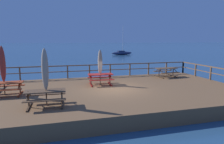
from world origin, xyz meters
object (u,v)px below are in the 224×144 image
object	(u,v)px
patio_umbrella_tall_back_left	(3,64)
patio_umbrella_tall_mid_right	(100,63)
patio_umbrella_tall_mid_left	(45,70)
sailboat_distant	(122,53)
picnic_table_front_right	(100,77)
picnic_table_mid_left	(166,71)
picnic_table_back_right	(3,86)
picnic_table_back_left	(45,95)

from	to	relation	value
patio_umbrella_tall_back_left	patio_umbrella_tall_mid_right	size ratio (longest dim) A/B	1.14
patio_umbrella_tall_mid_left	sailboat_distant	world-z (taller)	sailboat_distant
picnic_table_front_right	picnic_table_mid_left	distance (m)	6.26
picnic_table_back_right	sailboat_distant	distance (m)	44.55
picnic_table_mid_left	patio_umbrella_tall_back_left	size ratio (longest dim) A/B	0.66
picnic_table_back_left	sailboat_distant	distance (m)	45.94
picnic_table_back_right	picnic_table_front_right	distance (m)	6.09
picnic_table_back_right	picnic_table_front_right	xyz separation A→B (m)	(5.93, 1.37, -0.01)
picnic_table_back_left	picnic_table_mid_left	bearing A→B (deg)	29.96
patio_umbrella_tall_back_left	patio_umbrella_tall_mid_left	size ratio (longest dim) A/B	1.02
picnic_table_mid_left	picnic_table_back_right	bearing A→B (deg)	-166.38
picnic_table_mid_left	patio_umbrella_tall_mid_left	world-z (taller)	patio_umbrella_tall_mid_left
picnic_table_back_right	patio_umbrella_tall_back_left	xyz separation A→B (m)	(0.06, 0.06, 1.22)
picnic_table_front_right	picnic_table_back_left	distance (m)	5.34
picnic_table_back_left	patio_umbrella_tall_mid_right	bearing A→B (deg)	48.97
picnic_table_front_right	picnic_table_back_left	bearing A→B (deg)	-131.50
picnic_table_back_right	sailboat_distant	bearing A→B (deg)	63.20
picnic_table_back_left	patio_umbrella_tall_mid_right	world-z (taller)	patio_umbrella_tall_mid_right
picnic_table_front_right	patio_umbrella_tall_mid_left	size ratio (longest dim) A/B	0.65
picnic_table_back_left	picnic_table_mid_left	xyz separation A→B (m)	(9.61, 5.54, -0.00)
picnic_table_front_right	picnic_table_back_right	bearing A→B (deg)	-167.00
picnic_table_mid_left	picnic_table_front_right	bearing A→B (deg)	-165.78
patio_umbrella_tall_mid_right	patio_umbrella_tall_mid_left	distance (m)	5.31
picnic_table_back_right	patio_umbrella_tall_back_left	world-z (taller)	patio_umbrella_tall_back_left
patio_umbrella_tall_back_left	sailboat_distant	distance (m)	44.51
patio_umbrella_tall_back_left	sailboat_distant	xyz separation A→B (m)	(20.02, 39.69, -2.03)
picnic_table_mid_left	patio_umbrella_tall_mid_right	bearing A→B (deg)	-166.32
picnic_table_mid_left	patio_umbrella_tall_back_left	bearing A→B (deg)	-166.59
picnic_table_front_right	sailboat_distant	distance (m)	40.92
sailboat_distant	picnic_table_front_right	bearing A→B (deg)	-110.23
picnic_table_back_right	picnic_table_mid_left	xyz separation A→B (m)	(12.00, 2.91, -0.01)
picnic_table_mid_left	sailboat_distant	bearing A→B (deg)	77.63
picnic_table_back_right	picnic_table_mid_left	bearing A→B (deg)	13.62
picnic_table_back_left	picnic_table_front_right	bearing A→B (deg)	48.50
picnic_table_back_right	patio_umbrella_tall_mid_right	world-z (taller)	patio_umbrella_tall_mid_right
picnic_table_front_right	patio_umbrella_tall_mid_left	xyz separation A→B (m)	(-3.50, -3.93, 1.20)
picnic_table_front_right	sailboat_distant	bearing A→B (deg)	69.77
picnic_table_back_right	picnic_table_mid_left	size ratio (longest dim) A/B	1.16
picnic_table_back_left	patio_umbrella_tall_back_left	world-z (taller)	patio_umbrella_tall_back_left
picnic_table_front_right	sailboat_distant	world-z (taller)	sailboat_distant
picnic_table_back_right	patio_umbrella_tall_mid_right	distance (m)	6.18
picnic_table_back_left	patio_umbrella_tall_mid_right	xyz separation A→B (m)	(3.53, 4.06, 1.01)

